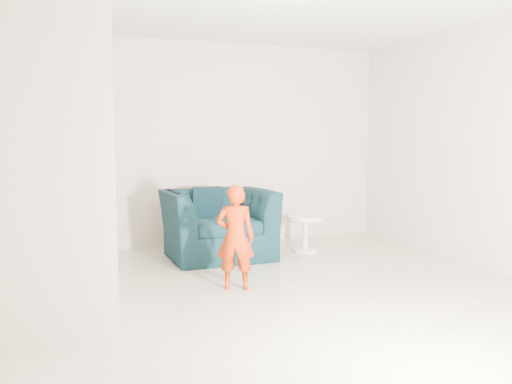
# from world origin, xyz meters

# --- Properties ---
(floor) EXTENTS (5.50, 5.50, 0.00)m
(floor) POSITION_xyz_m (0.00, 0.00, 0.00)
(floor) COLOR gray
(floor) RESTS_ON ground
(back_wall) EXTENTS (5.00, 0.00, 5.00)m
(back_wall) POSITION_xyz_m (0.00, 2.75, 1.35)
(back_wall) COLOR #C4B29F
(back_wall) RESTS_ON floor
(right_wall) EXTENTS (0.00, 5.50, 5.50)m
(right_wall) POSITION_xyz_m (2.50, 0.00, 1.35)
(right_wall) COLOR #C4B29F
(right_wall) RESTS_ON floor
(armchair) EXTENTS (1.26, 1.11, 0.81)m
(armchair) POSITION_xyz_m (-0.08, 1.90, 0.40)
(armchair) COLOR black
(armchair) RESTS_ON floor
(toddler) EXTENTS (0.43, 0.36, 1.00)m
(toddler) POSITION_xyz_m (-0.31, 0.51, 0.50)
(toddler) COLOR #A41B05
(toddler) RESTS_ON floor
(side_table) EXTENTS (0.46, 0.46, 0.46)m
(side_table) POSITION_xyz_m (1.04, 1.82, 0.31)
(side_table) COLOR silver
(side_table) RESTS_ON floor
(staircase) EXTENTS (1.02, 3.03, 3.62)m
(staircase) POSITION_xyz_m (-2.00, 0.55, 0.95)
(staircase) COLOR #ADA089
(staircase) RESTS_ON floor
(cushion) EXTENTS (0.38, 0.18, 0.38)m
(cushion) POSITION_xyz_m (-0.14, 2.20, 0.64)
(cushion) COLOR black
(cushion) RESTS_ON armchair
(throw) EXTENTS (0.06, 0.55, 0.62)m
(throw) POSITION_xyz_m (-0.61, 1.93, 0.51)
(throw) COLOR black
(throw) RESTS_ON armchair
(phone) EXTENTS (0.04, 0.05, 0.10)m
(phone) POSITION_xyz_m (-0.23, 0.50, 0.87)
(phone) COLOR black
(phone) RESTS_ON toddler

